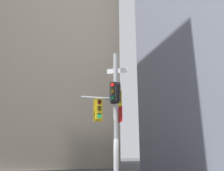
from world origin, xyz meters
TOP-DOWN VIEW (x-y plane):
  - building_mid_block at (-2.26, 24.67)m, footprint 16.76×16.76m
  - signal_pole_assembly at (0.06, 0.48)m, footprint 3.16×3.42m

SIDE VIEW (x-z plane):
  - signal_pole_assembly at x=0.06m, z-range 0.66..7.77m
  - building_mid_block at x=-2.26m, z-range 0.00..31.34m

